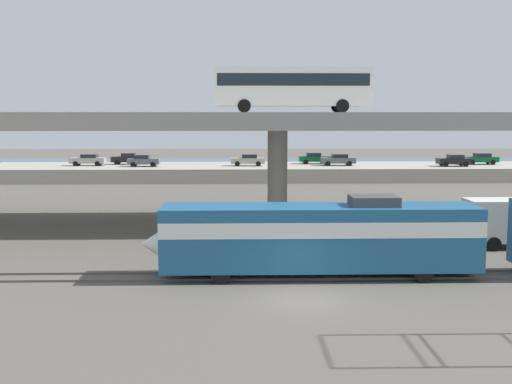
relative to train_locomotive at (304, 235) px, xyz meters
The scene contains 16 objects.
ground_plane 4.58m from the train_locomotive, 95.63° to the right, with size 260.00×260.00×0.00m, color #565149.
rail_strip_near 2.29m from the train_locomotive, 118.17° to the right, with size 110.00×0.12×0.12m, color #59544C.
rail_strip_far 2.29m from the train_locomotive, 118.17° to the left, with size 110.00×0.12×0.12m, color #59544C.
train_locomotive is the anchor object (origin of this frame).
highway_overpass 16.92m from the train_locomotive, 91.41° to the left, with size 96.00×11.90×8.45m.
transit_bus_on_overpass 19.54m from the train_locomotive, 87.28° to the left, with size 12.00×2.68×3.40m.
pier_parking_lot 51.02m from the train_locomotive, 90.44° to the left, with size 71.91×13.01×1.76m, color #9E998E.
parked_car_0 53.77m from the train_locomotive, 82.63° to the left, with size 4.26×2.00×1.50m.
parked_car_1 55.83m from the train_locomotive, 114.25° to the left, with size 4.53×1.84×1.50m.
parked_car_2 51.72m from the train_locomotive, 107.47° to the left, with size 4.02×1.85×1.50m.
parked_car_3 56.19m from the train_locomotive, 108.93° to the left, with size 4.08×1.86×1.50m.
parked_car_4 59.24m from the train_locomotive, 60.78° to the left, with size 4.43×1.91×1.50m.
parked_car_5 54.38m from the train_locomotive, 63.48° to the left, with size 4.15×1.98×1.50m.
parked_car_6 51.15m from the train_locomotive, 79.19° to the left, with size 4.52×1.86×1.50m.
parked_car_7 50.14m from the train_locomotive, 92.45° to the left, with size 4.35×1.82×1.50m.
harbor_water 74.03m from the train_locomotive, 90.31° to the left, with size 140.00×36.00×0.01m, color #2D5170.
Camera 1 is at (-2.89, -27.64, 8.22)m, focal length 44.39 mm.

